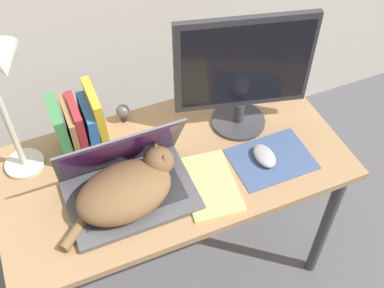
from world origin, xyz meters
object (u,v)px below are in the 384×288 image
at_px(cat, 128,189).
at_px(book_row, 80,127).
at_px(webcam, 123,112).
at_px(laptop, 128,182).
at_px(computer_mouse, 265,156).
at_px(desk_lamp, 7,88).
at_px(external_monitor, 243,72).
at_px(notepad, 209,184).

relative_size(cat, book_row, 1.71).
distance_m(cat, webcam, 0.36).
distance_m(laptop, computer_mouse, 0.47).
bearing_deg(desk_lamp, book_row, 8.58).
distance_m(cat, book_row, 0.28).
height_order(laptop, book_row, laptop).
bearing_deg(webcam, cat, -104.71).
bearing_deg(external_monitor, desk_lamp, 174.58).
distance_m(computer_mouse, notepad, 0.22).
distance_m(cat, external_monitor, 0.53).
bearing_deg(laptop, notepad, -17.12).
bearing_deg(book_row, webcam, 24.76).
xyz_separation_m(cat, desk_lamp, (-0.24, 0.25, 0.29)).
bearing_deg(desk_lamp, external_monitor, -5.42).
bearing_deg(notepad, desk_lamp, 150.04).
bearing_deg(book_row, notepad, -43.59).
distance_m(cat, desk_lamp, 0.45).
relative_size(external_monitor, desk_lamp, 0.86).
bearing_deg(cat, desk_lamp, 134.52).
height_order(book_row, desk_lamp, desk_lamp).
height_order(book_row, notepad, book_row).
relative_size(cat, notepad, 1.49).
relative_size(cat, webcam, 5.61).
height_order(desk_lamp, webcam, desk_lamp).
xyz_separation_m(computer_mouse, desk_lamp, (-0.72, 0.26, 0.34)).
bearing_deg(webcam, book_row, -155.24).
distance_m(laptop, notepad, 0.26).
distance_m(external_monitor, book_row, 0.57).
height_order(cat, webcam, cat).
distance_m(book_row, webcam, 0.19).
relative_size(computer_mouse, book_row, 0.44).
distance_m(computer_mouse, book_row, 0.62).
bearing_deg(computer_mouse, webcam, 136.51).
bearing_deg(external_monitor, webcam, 156.08).
bearing_deg(computer_mouse, book_row, 152.24).
bearing_deg(webcam, computer_mouse, -43.49).
bearing_deg(cat, laptop, 74.54).
bearing_deg(notepad, computer_mouse, 6.99).
xyz_separation_m(laptop, webcam, (0.08, 0.31, -0.00)).
height_order(external_monitor, computer_mouse, external_monitor).
xyz_separation_m(cat, notepad, (0.26, -0.04, -0.06)).
distance_m(book_row, notepad, 0.47).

